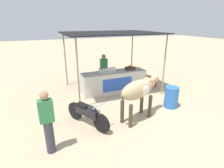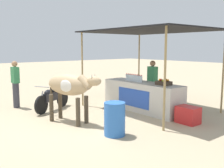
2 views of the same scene
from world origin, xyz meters
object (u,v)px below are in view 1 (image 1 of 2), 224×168
(stall_counter, at_px, (114,82))
(cooler_box, at_px, (149,82))
(cow, at_px, (139,90))
(vendor_behind_counter, at_px, (104,71))
(motorcycle_parked, at_px, (88,113))
(passerby_on_street, at_px, (48,122))
(water_barrel, at_px, (171,97))
(fruit_crate, at_px, (130,68))

(stall_counter, bearing_deg, cooler_box, -2.93)
(cow, bearing_deg, vendor_behind_counter, 89.23)
(stall_counter, relative_size, motorcycle_parked, 1.84)
(cooler_box, bearing_deg, passerby_on_street, -148.71)
(water_barrel, bearing_deg, passerby_on_street, -169.85)
(stall_counter, bearing_deg, motorcycle_parked, -129.32)
(fruit_crate, relative_size, motorcycle_parked, 0.27)
(vendor_behind_counter, bearing_deg, cow, -90.77)
(vendor_behind_counter, relative_size, motorcycle_parked, 1.01)
(cooler_box, height_order, motorcycle_parked, motorcycle_parked)
(motorcycle_parked, xyz_separation_m, passerby_on_street, (-1.18, -0.79, 0.42))
(water_barrel, bearing_deg, stall_counter, 120.39)
(cooler_box, distance_m, water_barrel, 2.31)
(stall_counter, height_order, cooler_box, stall_counter)
(vendor_behind_counter, bearing_deg, fruit_crate, -32.56)
(stall_counter, xyz_separation_m, fruit_crate, (0.88, 0.05, 0.55))
(cow, bearing_deg, stall_counter, 84.22)
(vendor_behind_counter, bearing_deg, stall_counter, -73.82)
(fruit_crate, relative_size, passerby_on_street, 0.27)
(fruit_crate, distance_m, water_barrel, 2.52)
(fruit_crate, height_order, cooler_box, fruit_crate)
(stall_counter, height_order, vendor_behind_counter, vendor_behind_counter)
(water_barrel, xyz_separation_m, cow, (-1.63, -0.27, 0.63))
(fruit_crate, distance_m, passerby_on_street, 5.10)
(stall_counter, bearing_deg, fruit_crate, 3.47)
(stall_counter, xyz_separation_m, water_barrel, (1.37, -2.34, -0.07))
(motorcycle_parked, bearing_deg, stall_counter, 50.68)
(motorcycle_parked, bearing_deg, cooler_box, 30.47)
(motorcycle_parked, bearing_deg, water_barrel, 0.14)
(stall_counter, relative_size, vendor_behind_counter, 1.82)
(vendor_behind_counter, distance_m, cooler_box, 2.36)
(stall_counter, relative_size, fruit_crate, 6.82)
(cooler_box, xyz_separation_m, passerby_on_street, (-5.00, -3.04, 0.61))
(fruit_crate, xyz_separation_m, water_barrel, (0.49, -2.39, -0.63))
(vendor_behind_counter, height_order, motorcycle_parked, vendor_behind_counter)
(cooler_box, distance_m, passerby_on_street, 5.88)
(vendor_behind_counter, xyz_separation_m, passerby_on_street, (-2.88, -3.89, 0.00))
(fruit_crate, height_order, water_barrel, fruit_crate)
(vendor_behind_counter, distance_m, cow, 3.37)
(water_barrel, distance_m, passerby_on_street, 4.56)
(stall_counter, distance_m, vendor_behind_counter, 0.87)
(fruit_crate, distance_m, cow, 2.89)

